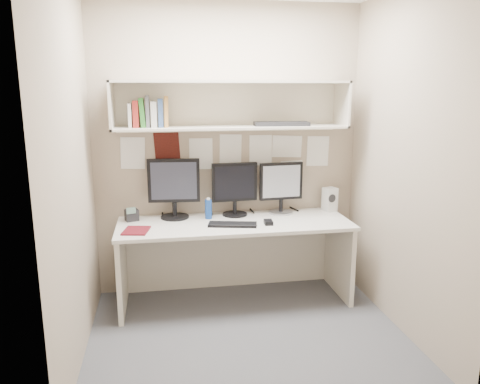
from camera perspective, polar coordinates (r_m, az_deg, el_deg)
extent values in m
cube|color=#48484D|center=(3.74, 1.03, -17.22)|extent=(2.40, 2.00, 0.01)
cube|color=tan|center=(4.27, -1.44, 5.03)|extent=(2.40, 0.02, 2.60)
cube|color=tan|center=(2.34, 5.77, -1.26)|extent=(2.40, 0.02, 2.60)
cube|color=tan|center=(3.29, -19.89, 2.04)|extent=(0.02, 2.00, 2.60)
cube|color=tan|center=(3.71, 19.65, 3.18)|extent=(0.02, 2.00, 2.60)
cube|color=beige|center=(4.04, -0.64, -3.87)|extent=(2.00, 0.70, 0.03)
cube|color=beige|center=(4.47, -1.31, -7.19)|extent=(1.96, 0.02, 0.70)
cube|color=beige|center=(4.05, -1.05, 7.91)|extent=(2.00, 0.38, 0.02)
cube|color=beige|center=(4.04, -1.07, 13.28)|extent=(2.00, 0.38, 0.02)
cube|color=beige|center=(4.22, -1.44, 10.67)|extent=(2.00, 0.02, 0.40)
cube|color=beige|center=(4.01, -15.39, 10.14)|extent=(0.02, 0.38, 0.40)
cube|color=beige|center=(4.31, 12.29, 10.43)|extent=(0.02, 0.38, 0.40)
cylinder|color=black|center=(4.20, -7.94, -3.02)|extent=(0.25, 0.25, 0.02)
cylinder|color=black|center=(4.18, -7.97, -2.08)|extent=(0.04, 0.04, 0.12)
cube|color=black|center=(4.14, -8.08, 1.39)|extent=(0.46, 0.07, 0.39)
cube|color=black|center=(4.12, -8.07, 1.34)|extent=(0.40, 0.04, 0.33)
cylinder|color=black|center=(4.25, -0.63, -2.73)|extent=(0.23, 0.23, 0.02)
cylinder|color=black|center=(4.23, -0.63, -1.88)|extent=(0.04, 0.04, 0.11)
cube|color=black|center=(4.19, -0.67, 1.22)|extent=(0.41, 0.06, 0.35)
cube|color=black|center=(4.18, -0.62, 1.16)|extent=(0.36, 0.03, 0.30)
cylinder|color=#A5A5AA|center=(4.34, 5.00, -2.46)|extent=(0.22, 0.22, 0.02)
cylinder|color=black|center=(4.32, 5.01, -1.65)|extent=(0.04, 0.04, 0.11)
cube|color=black|center=(4.28, 5.03, 1.33)|extent=(0.40, 0.06, 0.34)
cube|color=silver|center=(4.27, 5.10, 1.28)|extent=(0.35, 0.03, 0.29)
cube|color=black|center=(3.93, -0.92, -3.98)|extent=(0.43, 0.23, 0.02)
cube|color=black|center=(3.98, 3.48, -3.70)|extent=(0.08, 0.11, 0.03)
cube|color=silver|center=(4.46, 10.88, -0.87)|extent=(0.14, 0.14, 0.22)
cylinder|color=black|center=(4.40, 11.16, -0.76)|extent=(0.08, 0.03, 0.08)
cylinder|color=navy|center=(4.13, -3.87, -2.11)|extent=(0.06, 0.06, 0.17)
cylinder|color=white|center=(4.11, -3.88, -0.87)|extent=(0.03, 0.03, 0.02)
cube|color=#550E16|center=(3.87, -12.55, -4.62)|extent=(0.24, 0.27, 0.01)
cube|color=black|center=(4.17, -13.06, -2.77)|extent=(0.13, 0.12, 0.10)
cube|color=#4C6659|center=(4.11, -13.13, -2.23)|extent=(0.08, 0.03, 0.05)
cube|color=beige|center=(4.01, -13.25, 9.08)|extent=(0.03, 0.16, 0.20)
cube|color=maroon|center=(4.00, -12.58, 9.26)|extent=(0.05, 0.16, 0.22)
cube|color=#256622|center=(4.00, -11.83, 9.45)|extent=(0.04, 0.16, 0.24)
cube|color=#4A4B4E|center=(4.00, -11.19, 9.63)|extent=(0.03, 0.16, 0.26)
cube|color=#B8B8B2|center=(4.00, -10.46, 9.30)|extent=(0.05, 0.16, 0.21)
cube|color=#304979|center=(4.00, -9.67, 9.48)|extent=(0.04, 0.16, 0.23)
cube|color=#AB7739|center=(4.00, -8.99, 9.66)|extent=(0.03, 0.16, 0.25)
cube|color=black|center=(4.10, 5.07, 8.29)|extent=(0.48, 0.21, 0.03)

